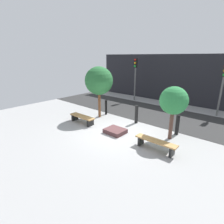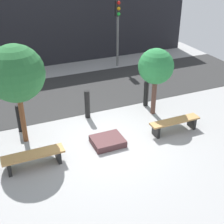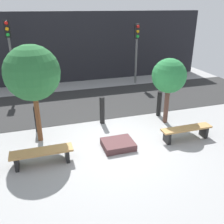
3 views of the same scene
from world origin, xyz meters
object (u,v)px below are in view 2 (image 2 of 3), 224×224
object	(u,v)px
bench_left	(34,157)
bollard_far_left	(19,118)
bench_right	(175,123)
bollard_center	(146,94)
traffic_light_mid_west	(118,21)
planter_bed	(108,141)
bollard_left	(87,104)
tree_behind_right_bench	(156,67)
tree_behind_left_bench	(16,74)

from	to	relation	value
bench_left	bollard_far_left	size ratio (longest dim) A/B	1.79
bench_right	bollard_center	size ratio (longest dim) A/B	1.74
bench_left	traffic_light_mid_west	xyz separation A→B (m)	(5.71, 6.80, 2.00)
bollard_far_left	traffic_light_mid_west	xyz separation A→B (m)	(5.77, 4.66, 1.82)
bench_left	planter_bed	xyz separation A→B (m)	(2.39, 0.20, -0.21)
bollard_center	bollard_left	bearing A→B (deg)	180.00
bench_left	bench_right	xyz separation A→B (m)	(4.79, 0.00, 0.01)
tree_behind_right_bench	bollard_left	bearing A→B (deg)	164.18
planter_bed	bollard_center	world-z (taller)	bollard_center
bench_right	bollard_center	world-z (taller)	bollard_center
bench_right	traffic_light_mid_west	bearing A→B (deg)	82.48
tree_behind_left_bench	bollard_far_left	bearing A→B (deg)	94.75
tree_behind_left_bench	bollard_left	size ratio (longest dim) A/B	3.00
tree_behind_right_bench	bollard_left	distance (m)	2.82
planter_bed	bollard_left	world-z (taller)	bollard_left
tree_behind_left_bench	bollard_center	size ratio (longest dim) A/B	3.11
planter_bed	tree_behind_right_bench	size ratio (longest dim) A/B	0.40
tree_behind_right_bench	bollard_far_left	xyz separation A→B (m)	(-4.84, 0.68, -1.37)
planter_bed	tree_behind_left_bench	distance (m)	3.51
tree_behind_left_bench	bollard_far_left	xyz separation A→B (m)	(-0.06, 0.68, -1.85)
planter_bed	bollard_far_left	bearing A→B (deg)	141.74
bench_right	tree_behind_right_bench	world-z (taller)	tree_behind_right_bench
bollard_center	bench_right	bearing A→B (deg)	-91.51
planter_bed	bollard_center	size ratio (longest dim) A/B	0.96
tree_behind_left_bench	tree_behind_right_bench	xyz separation A→B (m)	(4.79, 0.00, -0.48)
tree_behind_left_bench	bench_right	bearing A→B (deg)	-16.89
tree_behind_right_bench	bench_left	bearing A→B (deg)	-163.11
planter_bed	bollard_center	distance (m)	3.15
bench_left	bollard_center	size ratio (longest dim) A/B	1.71
bollard_far_left	bollard_center	world-z (taller)	bollard_center
tree_behind_left_bench	bollard_left	world-z (taller)	tree_behind_left_bench
bollard_left	bollard_center	xyz separation A→B (m)	(2.45, 0.00, -0.02)
tree_behind_right_bench	traffic_light_mid_west	distance (m)	5.44
tree_behind_left_bench	bollard_far_left	distance (m)	1.97
bollard_far_left	tree_behind_right_bench	bearing A→B (deg)	-7.97
bench_right	tree_behind_left_bench	distance (m)	5.39
bench_right	planter_bed	size ratio (longest dim) A/B	1.80
tree_behind_left_bench	bench_left	bearing A→B (deg)	-90.00
bench_left	bollard_left	distance (m)	3.21
bollard_left	traffic_light_mid_west	world-z (taller)	traffic_light_mid_west
bollard_left	bollard_center	size ratio (longest dim) A/B	1.04
bench_left	tree_behind_right_bench	bearing A→B (deg)	16.65
tree_behind_left_bench	tree_behind_right_bench	distance (m)	4.81
bench_right	tree_behind_right_bench	size ratio (longest dim) A/B	0.71
planter_bed	bollard_far_left	distance (m)	3.14
bollard_far_left	bollard_center	xyz separation A→B (m)	(4.90, 0.00, 0.02)
bollard_center	traffic_light_mid_west	distance (m)	5.07
bench_right	bollard_left	world-z (taller)	bollard_left
bench_left	bench_right	distance (m)	4.79
bench_left	bench_right	size ratio (longest dim) A/B	0.99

